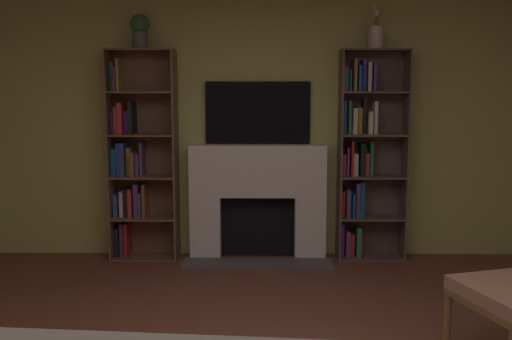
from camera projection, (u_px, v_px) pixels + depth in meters
The scene contains 7 objects.
wall_back_accent at pixel (258, 115), 5.49m from camera, with size 5.76×0.06×2.84m, color #BBBE61.
fireplace at pixel (258, 198), 5.44m from camera, with size 1.43×0.55×1.13m.
tv at pixel (258, 113), 5.43m from camera, with size 1.03×0.06×0.61m, color black.
bookshelf_left at pixel (137, 160), 5.42m from camera, with size 0.65×0.31×2.05m.
bookshelf_right at pixel (364, 156), 5.40m from camera, with size 0.65×0.28×2.05m.
potted_plant at pixel (140, 30), 5.22m from camera, with size 0.18×0.18×0.33m.
vase_with_flowers at pixel (376, 35), 5.20m from camera, with size 0.14×0.14×0.40m.
Camera 1 is at (0.04, -2.46, 1.57)m, focal length 38.58 mm.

